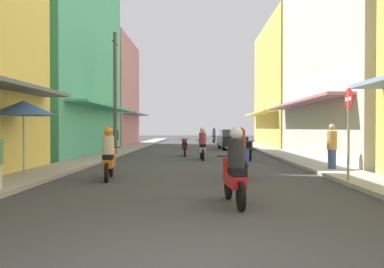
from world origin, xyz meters
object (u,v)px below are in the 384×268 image
at_px(pedestrian_far, 332,148).
at_px(motorbike_orange, 109,156).
at_px(parked_car, 232,139).
at_px(pedestrian_crossing, 116,139).
at_px(motorbike_black, 248,150).
at_px(street_sign_no_entry, 349,122).
at_px(motorbike_blue, 241,156).
at_px(motorbike_silver, 202,145).
at_px(motorbike_maroon, 185,147).
at_px(vendor_umbrella, 23,108).
at_px(motorbike_red, 234,170).
at_px(utility_pole, 115,93).
at_px(motorbike_green, 214,136).

bearing_deg(pedestrian_far, motorbike_orange, -163.64).
distance_m(parked_car, pedestrian_crossing, 8.55).
bearing_deg(motorbike_black, parked_car, 90.01).
relative_size(motorbike_black, street_sign_no_entry, 0.68).
distance_m(motorbike_blue, parked_car, 16.91).
bearing_deg(pedestrian_far, street_sign_no_entry, -100.73).
relative_size(motorbike_blue, pedestrian_crossing, 1.09).
distance_m(motorbike_blue, motorbike_silver, 7.25).
bearing_deg(motorbike_maroon, motorbike_blue, -77.80).
xyz_separation_m(motorbike_orange, vendor_umbrella, (-2.65, 0.15, 1.46)).
height_order(motorbike_silver, pedestrian_crossing, pedestrian_crossing).
bearing_deg(parked_car, motorbike_silver, -102.92).
height_order(motorbike_black, motorbike_maroon, same).
distance_m(motorbike_red, utility_pole, 14.99).
distance_m(motorbike_maroon, motorbike_silver, 2.70).
distance_m(parked_car, pedestrian_far, 15.25).
xyz_separation_m(motorbike_black, pedestrian_far, (2.29, -5.17, 0.35)).
relative_size(motorbike_maroon, street_sign_no_entry, 0.68).
bearing_deg(motorbike_maroon, vendor_umbrella, -114.79).
bearing_deg(motorbike_blue, motorbike_orange, -174.74).
bearing_deg(motorbike_red, motorbike_blue, 82.06).
bearing_deg(street_sign_no_entry, motorbike_silver, 114.86).
bearing_deg(utility_pole, motorbike_orange, -79.20).
distance_m(motorbike_blue, motorbike_orange, 4.03).
bearing_deg(motorbike_silver, motorbike_blue, -80.93).
bearing_deg(motorbike_silver, street_sign_no_entry, -65.14).
height_order(motorbike_blue, pedestrian_far, pedestrian_far).
relative_size(motorbike_red, motorbike_blue, 1.00).
distance_m(motorbike_black, motorbike_silver, 2.25).
bearing_deg(pedestrian_crossing, motorbike_blue, -63.33).
distance_m(motorbike_green, utility_pole, 20.44).
distance_m(vendor_umbrella, street_sign_no_entry, 9.52).
xyz_separation_m(motorbike_silver, vendor_umbrella, (-5.52, -7.38, 1.46)).
height_order(pedestrian_crossing, street_sign_no_entry, street_sign_no_entry).
distance_m(motorbike_silver, motorbike_orange, 8.06).
relative_size(motorbike_green, pedestrian_far, 1.07).
height_order(motorbike_blue, motorbike_silver, same).
bearing_deg(pedestrian_far, pedestrian_crossing, 131.22).
relative_size(motorbike_red, street_sign_no_entry, 0.68).
xyz_separation_m(motorbike_silver, parked_car, (2.23, 9.71, 0.04)).
xyz_separation_m(motorbike_red, motorbike_blue, (0.59, 4.26, 0.00)).
height_order(motorbike_green, parked_car, motorbike_green).
distance_m(pedestrian_far, street_sign_no_entry, 3.29).
bearing_deg(street_sign_no_entry, motorbike_blue, 154.65).
height_order(motorbike_silver, vendor_umbrella, vendor_umbrella).
relative_size(motorbike_green, parked_car, 0.43).
relative_size(motorbike_silver, motorbike_orange, 1.00).
xyz_separation_m(motorbike_orange, pedestrian_crossing, (-2.64, 13.62, 0.12)).
height_order(motorbike_black, pedestrian_far, pedestrian_far).
distance_m(motorbike_green, pedestrian_crossing, 17.00).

